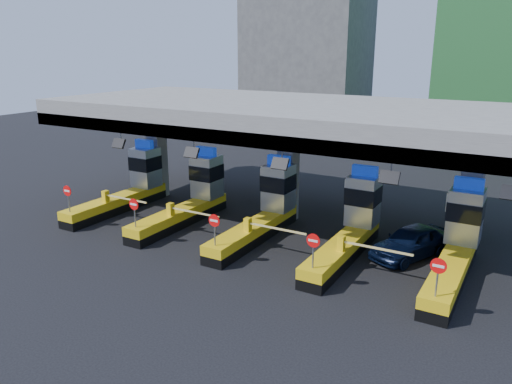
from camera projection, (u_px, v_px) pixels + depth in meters
The scene contains 9 objects.
ground at pixel (263, 235), 27.59m from camera, with size 120.00×120.00×0.00m, color black.
toll_canopy at pixel (288, 118), 28.27m from camera, with size 28.00×12.09×7.00m.
toll_lane_far_left at pixel (130, 185), 32.25m from camera, with size 4.43×8.00×4.16m.
toll_lane_left at pixel (193, 196), 29.84m from camera, with size 4.43×8.00×4.16m.
toll_lane_center at pixel (265, 210), 27.43m from camera, with size 4.43×8.00×4.16m.
toll_lane_right at pixel (352, 225), 25.02m from camera, with size 4.43×8.00×4.16m.
toll_lane_far_right at pixel (458, 244), 22.62m from camera, with size 4.43×8.00×4.16m.
bg_building_concrete at pixel (307, 56), 61.75m from camera, with size 14.00×10.00×18.00m, color #4C4C49.
van at pixel (411, 242), 24.47m from camera, with size 1.87×4.64×1.58m, color black.
Camera 1 is at (12.63, -22.55, 9.95)m, focal length 35.00 mm.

